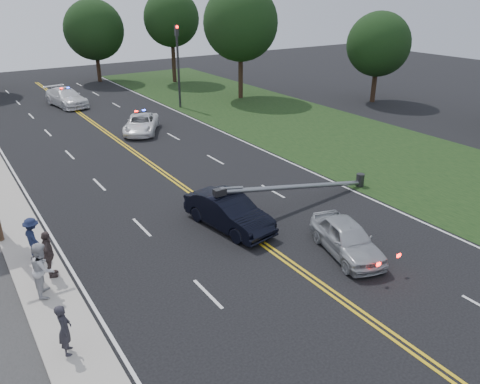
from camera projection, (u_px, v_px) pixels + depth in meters
ground at (367, 318)px, 15.27m from camera, size 120.00×120.00×0.00m
sidewalk at (31, 256)px, 18.67m from camera, size 1.80×70.00×0.12m
grass_verge at (396, 158)px, 29.73m from camera, size 12.00×80.00×0.01m
centerline_yellow at (213, 208)px, 22.92m from camera, size 0.36×80.00×0.00m
traffic_signal at (178, 59)px, 40.74m from camera, size 0.28×0.41×7.05m
fallen_streetlight at (306, 186)px, 23.14m from camera, size 9.36×0.44×1.91m
tree_7 at (94, 30)px, 51.86m from camera, size 6.55×6.55×8.95m
tree_8 at (171, 19)px, 51.19m from camera, size 6.06×6.06×9.91m
tree_9 at (241, 23)px, 43.27m from camera, size 6.96×6.96×10.44m
tree_13 at (379, 44)px, 42.34m from camera, size 5.74×5.74×8.12m
crashed_sedan at (229, 212)px, 20.78m from camera, size 2.32×4.84×1.53m
waiting_sedan at (347, 238)px, 18.72m from camera, size 2.70×4.39×1.40m
emergency_a at (141, 124)px, 34.72m from camera, size 4.27×5.17×1.31m
emergency_b at (66, 97)px, 42.50m from camera, size 3.09×5.79×1.60m
bystander_a at (65, 329)px, 13.36m from camera, size 0.54×0.68×1.64m
bystander_b at (43, 269)px, 15.95m from camera, size 1.00×1.14×1.97m
bystander_c at (33, 238)px, 18.26m from camera, size 0.87×1.20×1.66m
bystander_d at (48, 254)px, 16.93m from camera, size 0.70×1.15×1.83m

